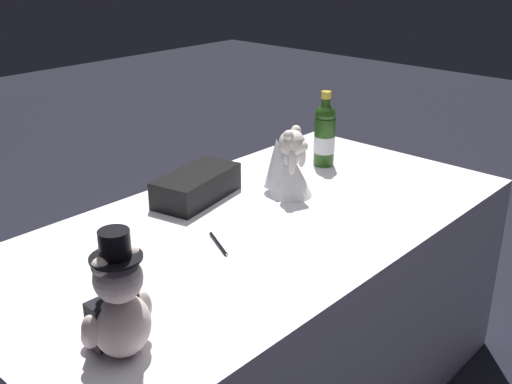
# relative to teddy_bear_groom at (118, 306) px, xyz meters

# --- Properties ---
(reception_table) EXTENTS (1.79, 0.91, 0.72)m
(reception_table) POSITION_rel_teddy_bear_groom_xyz_m (-0.68, -0.23, -0.47)
(reception_table) COLOR white
(reception_table) RESTS_ON ground_plane
(teddy_bear_groom) EXTENTS (0.17, 0.15, 0.29)m
(teddy_bear_groom) POSITION_rel_teddy_bear_groom_xyz_m (0.00, 0.00, 0.00)
(teddy_bear_groom) COLOR beige
(teddy_bear_groom) RESTS_ON reception_table
(teddy_bear_bride) EXTENTS (0.16, 0.20, 0.24)m
(teddy_bear_bride) POSITION_rel_teddy_bear_groom_xyz_m (-0.92, -0.30, -0.01)
(teddy_bear_bride) COLOR white
(teddy_bear_bride) RESTS_ON reception_table
(champagne_bottle) EXTENTS (0.08, 0.08, 0.29)m
(champagne_bottle) POSITION_rel_teddy_bear_groom_xyz_m (-1.24, -0.39, 0.01)
(champagne_bottle) COLOR #1F4512
(champagne_bottle) RESTS_ON reception_table
(signing_pen) EXTENTS (0.07, 0.14, 0.01)m
(signing_pen) POSITION_rel_teddy_bear_groom_xyz_m (-0.48, -0.20, -0.11)
(signing_pen) COLOR black
(signing_pen) RESTS_ON reception_table
(gift_case_black) EXTENTS (0.34, 0.22, 0.09)m
(gift_case_black) POSITION_rel_teddy_bear_groom_xyz_m (-0.68, -0.50, -0.07)
(gift_case_black) COLOR black
(gift_case_black) RESTS_ON reception_table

